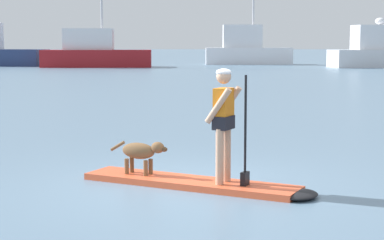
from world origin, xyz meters
TOP-DOWN VIEW (x-y plane):
  - ground_plane at (0.00, 0.00)m, footprint 400.00×400.00m
  - paddleboard at (0.21, -0.10)m, footprint 3.67×2.20m
  - person_paddler at (0.52, -0.24)m, footprint 0.68×0.60m
  - dog at (-0.78, 0.36)m, footprint 0.98×0.51m
  - moored_boat_outer at (-10.31, 48.37)m, footprint 9.82×4.04m
  - moored_boat_far_port at (3.53, 56.15)m, footprint 8.62×2.87m

SIDE VIEW (x-z plane):
  - ground_plane at x=0.00m, z-range 0.00..0.00m
  - paddleboard at x=0.21m, z-range 0.00..0.10m
  - dog at x=-0.78m, z-range 0.19..0.73m
  - person_paddler at x=0.52m, z-range 0.23..1.94m
  - moored_boat_outer at x=-10.31m, z-range -4.24..6.81m
  - moored_boat_far_port at x=3.53m, z-range -3.61..6.56m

